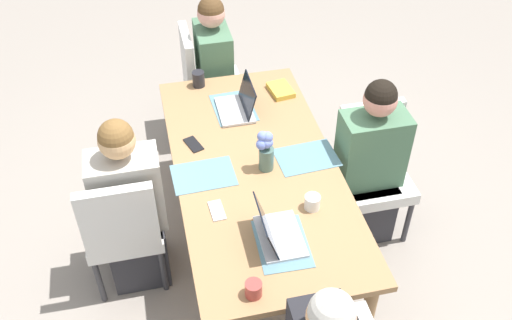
% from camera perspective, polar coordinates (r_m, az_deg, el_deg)
% --- Properties ---
extents(ground_plane, '(10.00, 10.00, 0.00)m').
position_cam_1_polar(ground_plane, '(3.91, 0.00, -8.50)').
color(ground_plane, gray).
extents(dining_table, '(1.97, 0.95, 0.72)m').
position_cam_1_polar(dining_table, '(3.44, 0.00, -1.56)').
color(dining_table, '#9E754C').
rests_on(dining_table, ground_plane).
extents(chair_far_left_mid, '(0.44, 0.44, 0.90)m').
position_cam_1_polar(chair_far_left_mid, '(3.81, 11.42, -0.39)').
color(chair_far_left_mid, silver).
rests_on(chair_far_left_mid, ground_plane).
extents(person_far_left_mid, '(0.36, 0.40, 1.19)m').
position_cam_1_polar(person_far_left_mid, '(3.72, 11.04, -0.97)').
color(person_far_left_mid, '#2D2D33').
rests_on(person_far_left_mid, ground_plane).
extents(chair_head_left_left_far, '(0.44, 0.44, 0.90)m').
position_cam_1_polar(chair_head_left_left_far, '(4.54, -5.16, 8.06)').
color(chair_head_left_left_far, silver).
rests_on(chair_head_left_left_far, ground_plane).
extents(person_head_left_left_far, '(0.40, 0.36, 1.19)m').
position_cam_1_polar(person_head_left_left_far, '(4.49, -4.11, 8.07)').
color(person_head_left_left_far, '#2D2D33').
rests_on(person_head_left_left_far, ground_plane).
extents(chair_near_right_near, '(0.44, 0.44, 0.90)m').
position_cam_1_polar(chair_near_right_near, '(3.44, -13.08, -6.41)').
color(chair_near_right_near, silver).
rests_on(chair_near_right_near, ground_plane).
extents(person_near_right_near, '(0.36, 0.40, 1.19)m').
position_cam_1_polar(person_near_right_near, '(3.47, -12.23, -5.07)').
color(person_near_right_near, '#2D2D33').
rests_on(person_near_right_near, ground_plane).
extents(flower_vase, '(0.09, 0.11, 0.26)m').
position_cam_1_polar(flower_vase, '(3.28, 0.97, 1.03)').
color(flower_vase, '#4C6B60').
rests_on(flower_vase, dining_table).
extents(placemat_head_right_left_near, '(0.37, 0.27, 0.00)m').
position_cam_1_polar(placemat_head_right_left_near, '(2.98, 2.66, -8.25)').
color(placemat_head_right_left_near, slate).
rests_on(placemat_head_right_left_near, dining_table).
extents(placemat_far_left_mid, '(0.28, 0.38, 0.00)m').
position_cam_1_polar(placemat_far_left_mid, '(3.45, 5.05, 0.26)').
color(placemat_far_left_mid, slate).
rests_on(placemat_far_left_mid, dining_table).
extents(placemat_head_left_left_far, '(0.37, 0.28, 0.00)m').
position_cam_1_polar(placemat_head_left_left_far, '(3.83, -2.24, 5.20)').
color(placemat_head_left_left_far, slate).
rests_on(placemat_head_left_left_far, dining_table).
extents(placemat_near_right_near, '(0.27, 0.37, 0.00)m').
position_cam_1_polar(placemat_near_right_near, '(3.34, -5.22, -1.50)').
color(placemat_near_right_near, slate).
rests_on(placemat_near_right_near, dining_table).
extents(laptop_head_right_left_near, '(0.32, 0.22, 0.21)m').
position_cam_1_polar(laptop_head_right_left_near, '(2.97, 2.02, -7.23)').
color(laptop_head_right_left_near, silver).
rests_on(laptop_head_right_left_near, dining_table).
extents(laptop_head_left_left_far, '(0.32, 0.22, 0.21)m').
position_cam_1_polar(laptop_head_left_left_far, '(3.78, -1.73, 5.42)').
color(laptop_head_left_left_far, silver).
rests_on(laptop_head_left_left_far, dining_table).
extents(coffee_mug_near_left, '(0.09, 0.09, 0.11)m').
position_cam_1_polar(coffee_mug_near_left, '(4.04, -5.72, 8.00)').
color(coffee_mug_near_left, '#232328').
rests_on(coffee_mug_near_left, dining_table).
extents(coffee_mug_near_right, '(0.09, 0.09, 0.08)m').
position_cam_1_polar(coffee_mug_near_right, '(3.13, 5.60, -4.18)').
color(coffee_mug_near_right, white).
rests_on(coffee_mug_near_right, dining_table).
extents(coffee_mug_centre_left, '(0.08, 0.08, 0.08)m').
position_cam_1_polar(coffee_mug_centre_left, '(2.75, -0.25, -12.66)').
color(coffee_mug_centre_left, '#AD3D38').
rests_on(coffee_mug_centre_left, dining_table).
extents(book_red_cover, '(0.22, 0.17, 0.04)m').
position_cam_1_polar(book_red_cover, '(3.97, 2.46, 6.95)').
color(book_red_cover, gold).
rests_on(book_red_cover, dining_table).
extents(phone_black, '(0.17, 0.12, 0.01)m').
position_cam_1_polar(phone_black, '(3.55, -6.21, 1.55)').
color(phone_black, black).
rests_on(phone_black, dining_table).
extents(phone_silver, '(0.15, 0.08, 0.01)m').
position_cam_1_polar(phone_silver, '(3.13, -3.89, -5.01)').
color(phone_silver, silver).
rests_on(phone_silver, dining_table).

